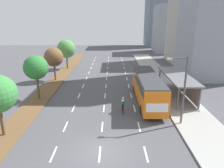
# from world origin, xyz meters

# --- Properties ---
(ground_plane) EXTENTS (140.00, 140.00, 0.00)m
(ground_plane) POSITION_xyz_m (0.00, 0.00, 0.00)
(ground_plane) COLOR #4C4C51
(median_strip) EXTENTS (2.60, 52.00, 0.12)m
(median_strip) POSITION_xyz_m (-8.30, 20.00, 0.06)
(median_strip) COLOR brown
(median_strip) RESTS_ON ground
(sidewalk_right) EXTENTS (4.50, 52.00, 0.15)m
(sidewalk_right) POSITION_xyz_m (9.25, 20.00, 0.07)
(sidewalk_right) COLOR #9E9E99
(sidewalk_right) RESTS_ON ground
(lane_divider_left) EXTENTS (0.14, 48.17, 0.01)m
(lane_divider_left) POSITION_xyz_m (-3.50, 18.58, 0.00)
(lane_divider_left) COLOR white
(lane_divider_left) RESTS_ON ground
(lane_divider_center) EXTENTS (0.14, 48.17, 0.01)m
(lane_divider_center) POSITION_xyz_m (0.00, 18.58, 0.00)
(lane_divider_center) COLOR white
(lane_divider_center) RESTS_ON ground
(lane_divider_right) EXTENTS (0.14, 48.17, 0.01)m
(lane_divider_right) POSITION_xyz_m (3.50, 18.58, 0.00)
(lane_divider_right) COLOR white
(lane_divider_right) RESTS_ON ground
(bus_shelter) EXTENTS (2.90, 9.87, 2.86)m
(bus_shelter) POSITION_xyz_m (9.53, 11.69, 1.87)
(bus_shelter) COLOR gray
(bus_shelter) RESTS_ON sidewalk_right
(bus) EXTENTS (2.54, 11.29, 3.37)m
(bus) POSITION_xyz_m (5.25, 10.16, 2.07)
(bus) COLOR orange
(bus) RESTS_ON ground
(cyclist) EXTENTS (0.46, 1.82, 1.71)m
(cyclist) POSITION_xyz_m (2.10, 7.13, 0.79)
(cyclist) COLOR black
(cyclist) RESTS_ON ground
(median_tree_second) EXTENTS (2.96, 2.96, 5.53)m
(median_tree_second) POSITION_xyz_m (-8.34, 10.88, 4.15)
(median_tree_second) COLOR brown
(median_tree_second) RESTS_ON median_strip
(median_tree_third) EXTENTS (3.08, 3.08, 5.37)m
(median_tree_third) POSITION_xyz_m (-8.52, 19.51, 3.93)
(median_tree_third) COLOR brown
(median_tree_third) RESTS_ON median_strip
(median_tree_fourth) EXTENTS (3.64, 3.64, 5.82)m
(median_tree_fourth) POSITION_xyz_m (-8.29, 28.14, 4.11)
(median_tree_fourth) COLOR brown
(median_tree_fourth) RESTS_ON median_strip
(streetlight) EXTENTS (1.91, 0.24, 6.50)m
(streetlight) POSITION_xyz_m (7.42, 4.33, 3.89)
(streetlight) COLOR #4C4C51
(streetlight) RESTS_ON sidewalk_right
(building_near_right) EXTENTS (8.42, 9.44, 25.02)m
(building_near_right) POSITION_xyz_m (17.47, 22.38, 12.51)
(building_near_right) COLOR #8E939E
(building_near_right) RESTS_ON ground
(building_mid_right) EXTENTS (11.60, 9.70, 17.07)m
(building_mid_right) POSITION_xyz_m (20.48, 35.78, 8.53)
(building_mid_right) COLOR #A39E93
(building_mid_right) RESTS_ON ground
(building_far_right) EXTENTS (8.14, 9.20, 13.99)m
(building_far_right) POSITION_xyz_m (18.21, 51.62, 7.00)
(building_far_right) COLOR #8E939E
(building_far_right) RESTS_ON ground
(building_tall_right) EXTENTS (7.21, 11.82, 23.69)m
(building_tall_right) POSITION_xyz_m (17.74, 68.91, 11.85)
(building_tall_right) COLOR slate
(building_tall_right) RESTS_ON ground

